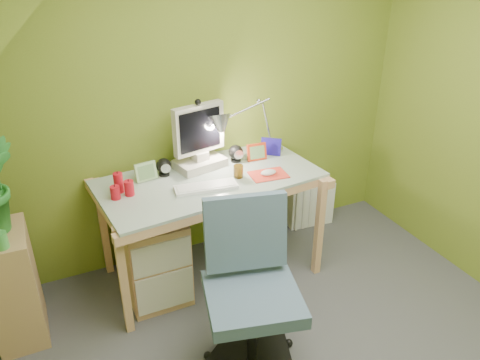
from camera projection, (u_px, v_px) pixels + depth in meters
name	position (u px, v px, depth m)	size (l,w,h in m)	color
wall_back	(205.00, 102.00, 3.36)	(3.20, 0.01, 2.40)	olive
slope_ceiling	(78.00, 86.00, 1.40)	(1.10, 3.20, 1.10)	white
desk	(211.00, 227.00, 3.37)	(1.49, 0.75, 0.80)	tan
monitor	(199.00, 130.00, 3.21)	(0.41, 0.24, 0.56)	beige
speaker_left	(164.00, 167.00, 3.19)	(0.10, 0.10, 0.12)	black
speaker_right	(236.00, 153.00, 3.39)	(0.11, 0.11, 0.13)	black
keyboard	(206.00, 187.00, 3.04)	(0.41, 0.13, 0.02)	white
mousepad	(268.00, 175.00, 3.22)	(0.25, 0.18, 0.01)	red
mouse	(268.00, 173.00, 3.21)	(0.11, 0.07, 0.04)	silver
amber_tumbler	(238.00, 171.00, 3.17)	(0.07, 0.07, 0.09)	brown
candle_cluster	(120.00, 185.00, 2.94)	(0.18, 0.15, 0.13)	red
photo_frame_red	(257.00, 152.00, 3.41)	(0.15, 0.02, 0.13)	red
photo_frame_blue	(271.00, 147.00, 3.50)	(0.15, 0.02, 0.13)	navy
photo_frame_green	(146.00, 172.00, 3.12)	(0.15, 0.02, 0.13)	#A7D08F
desk_lamp	(257.00, 114.00, 3.35)	(0.61, 0.26, 0.66)	silver
side_ledge	(13.00, 286.00, 2.83)	(0.28, 0.43, 0.74)	tan
green_cup	(1.00, 240.00, 2.53)	(0.07, 0.07, 0.10)	green
task_chair	(253.00, 295.00, 2.54)	(0.58, 0.58, 1.04)	#435A6F
radiator	(310.00, 203.00, 4.08)	(0.40, 0.16, 0.40)	white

